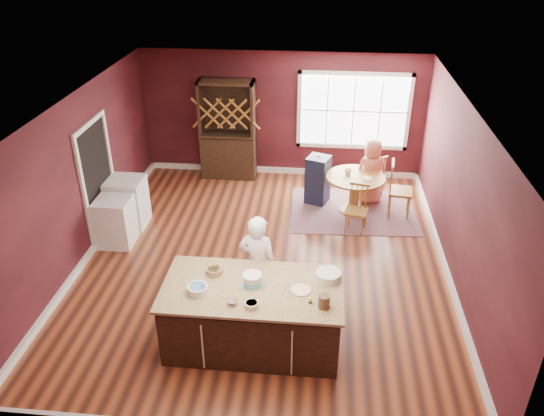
{
  "coord_description": "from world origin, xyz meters",
  "views": [
    {
      "loc": [
        0.86,
        -7.35,
        5.09
      ],
      "look_at": [
        0.13,
        -0.08,
        1.05
      ],
      "focal_mm": 35.0,
      "sensor_mm": 36.0,
      "label": 1
    }
  ],
  "objects_px": {
    "dining_table": "(355,186)",
    "layer_cake": "(252,279)",
    "chair_east": "(401,189)",
    "washer": "(115,222)",
    "high_chair": "(318,179)",
    "toddler": "(317,164)",
    "seated_woman": "(371,171)",
    "dryer": "(127,202)",
    "chair_north": "(373,175)",
    "kitchen_island": "(253,316)",
    "chair_south": "(356,209)",
    "baker": "(258,265)",
    "hutch": "(228,130)"
  },
  "relations": [
    {
      "from": "chair_north",
      "to": "toddler",
      "type": "xyz_separation_m",
      "value": [
        -1.15,
        -0.36,
        0.35
      ]
    },
    {
      "from": "kitchen_island",
      "to": "dining_table",
      "type": "xyz_separation_m",
      "value": [
        1.47,
        3.81,
        0.1
      ]
    },
    {
      "from": "layer_cake",
      "to": "washer",
      "type": "distance_m",
      "value": 3.5
    },
    {
      "from": "chair_east",
      "to": "toddler",
      "type": "bearing_deg",
      "value": 83.05
    },
    {
      "from": "high_chair",
      "to": "toddler",
      "type": "xyz_separation_m",
      "value": [
        -0.03,
        0.03,
        0.3
      ]
    },
    {
      "from": "dining_table",
      "to": "layer_cake",
      "type": "relative_size",
      "value": 3.23
    },
    {
      "from": "kitchen_island",
      "to": "dryer",
      "type": "relative_size",
      "value": 2.5
    },
    {
      "from": "chair_south",
      "to": "washer",
      "type": "distance_m",
      "value": 4.26
    },
    {
      "from": "seated_woman",
      "to": "dryer",
      "type": "xyz_separation_m",
      "value": [
        -4.51,
        -1.37,
        -0.2
      ]
    },
    {
      "from": "toddler",
      "to": "chair_east",
      "type": "bearing_deg",
      "value": -13.87
    },
    {
      "from": "kitchen_island",
      "to": "high_chair",
      "type": "distance_m",
      "value": 4.2
    },
    {
      "from": "baker",
      "to": "chair_east",
      "type": "distance_m",
      "value": 3.87
    },
    {
      "from": "seated_woman",
      "to": "high_chair",
      "type": "xyz_separation_m",
      "value": [
        -1.04,
        -0.11,
        -0.16
      ]
    },
    {
      "from": "dining_table",
      "to": "seated_woman",
      "type": "height_order",
      "value": "seated_woman"
    },
    {
      "from": "baker",
      "to": "washer",
      "type": "xyz_separation_m",
      "value": [
        -2.69,
        1.54,
        -0.35
      ]
    },
    {
      "from": "chair_east",
      "to": "washer",
      "type": "bearing_deg",
      "value": 113.79
    },
    {
      "from": "chair_north",
      "to": "dryer",
      "type": "relative_size",
      "value": 0.98
    },
    {
      "from": "seated_woman",
      "to": "chair_south",
      "type": "bearing_deg",
      "value": 58.95
    },
    {
      "from": "dining_table",
      "to": "chair_east",
      "type": "relative_size",
      "value": 1.03
    },
    {
      "from": "chair_north",
      "to": "toddler",
      "type": "height_order",
      "value": "toddler"
    },
    {
      "from": "high_chair",
      "to": "hutch",
      "type": "distance_m",
      "value": 2.3
    },
    {
      "from": "chair_south",
      "to": "dryer",
      "type": "height_order",
      "value": "dryer"
    },
    {
      "from": "baker",
      "to": "toddler",
      "type": "xyz_separation_m",
      "value": [
        0.74,
        3.47,
        0.03
      ]
    },
    {
      "from": "baker",
      "to": "dryer",
      "type": "xyz_separation_m",
      "value": [
        -2.69,
        2.18,
        -0.32
      ]
    },
    {
      "from": "dining_table",
      "to": "chair_south",
      "type": "xyz_separation_m",
      "value": [
        0.0,
        -0.77,
        -0.08
      ]
    },
    {
      "from": "kitchen_island",
      "to": "dryer",
      "type": "distance_m",
      "value": 3.95
    },
    {
      "from": "chair_east",
      "to": "high_chair",
      "type": "bearing_deg",
      "value": 83.77
    },
    {
      "from": "chair_north",
      "to": "seated_woman",
      "type": "distance_m",
      "value": 0.36
    },
    {
      "from": "kitchen_island",
      "to": "baker",
      "type": "distance_m",
      "value": 0.78
    },
    {
      "from": "baker",
      "to": "chair_north",
      "type": "distance_m",
      "value": 4.28
    },
    {
      "from": "chair_north",
      "to": "hutch",
      "type": "height_order",
      "value": "hutch"
    },
    {
      "from": "kitchen_island",
      "to": "high_chair",
      "type": "height_order",
      "value": "high_chair"
    },
    {
      "from": "chair_south",
      "to": "chair_north",
      "type": "bearing_deg",
      "value": 87.97
    },
    {
      "from": "chair_north",
      "to": "kitchen_island",
      "type": "bearing_deg",
      "value": 28.23
    },
    {
      "from": "dining_table",
      "to": "baker",
      "type": "relative_size",
      "value": 0.72
    },
    {
      "from": "kitchen_island",
      "to": "dining_table",
      "type": "bearing_deg",
      "value": 68.89
    },
    {
      "from": "high_chair",
      "to": "hutch",
      "type": "bearing_deg",
      "value": 171.99
    },
    {
      "from": "chair_east",
      "to": "chair_north",
      "type": "xyz_separation_m",
      "value": [
        -0.46,
        0.75,
        -0.09
      ]
    },
    {
      "from": "dining_table",
      "to": "toddler",
      "type": "distance_m",
      "value": 0.87
    },
    {
      "from": "chair_east",
      "to": "washer",
      "type": "height_order",
      "value": "chair_east"
    },
    {
      "from": "dining_table",
      "to": "washer",
      "type": "distance_m",
      "value": 4.47
    },
    {
      "from": "baker",
      "to": "washer",
      "type": "relative_size",
      "value": 1.82
    },
    {
      "from": "layer_cake",
      "to": "high_chair",
      "type": "relative_size",
      "value": 0.34
    },
    {
      "from": "chair_south",
      "to": "dining_table",
      "type": "bearing_deg",
      "value": 103.42
    },
    {
      "from": "kitchen_island",
      "to": "chair_north",
      "type": "relative_size",
      "value": 2.54
    },
    {
      "from": "hutch",
      "to": "washer",
      "type": "relative_size",
      "value": 2.5
    },
    {
      "from": "kitchen_island",
      "to": "chair_south",
      "type": "xyz_separation_m",
      "value": [
        1.48,
        3.05,
        0.02
      ]
    },
    {
      "from": "kitchen_island",
      "to": "baker",
      "type": "height_order",
      "value": "baker"
    },
    {
      "from": "layer_cake",
      "to": "toddler",
      "type": "xyz_separation_m",
      "value": [
        0.73,
        4.09,
        -0.18
      ]
    },
    {
      "from": "layer_cake",
      "to": "chair_north",
      "type": "bearing_deg",
      "value": 67.0
    }
  ]
}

